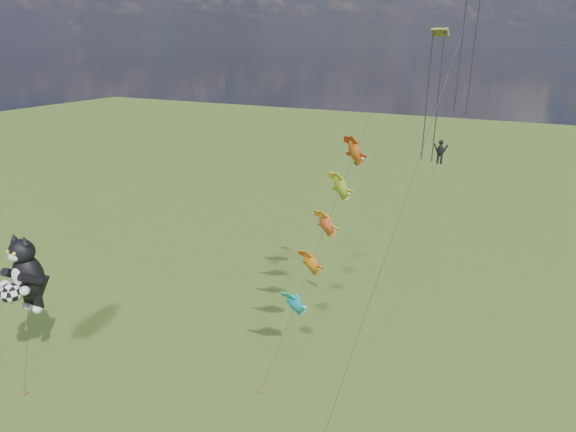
% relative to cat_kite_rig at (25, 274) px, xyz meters
% --- Properties ---
extents(ground, '(300.00, 300.00, 0.00)m').
position_rel_cat_kite_rig_xyz_m(ground, '(6.67, 1.40, -8.21)').
color(ground, '#294411').
extents(cat_kite_rig, '(3.00, 4.31, 11.21)m').
position_rel_cat_kite_rig_xyz_m(cat_kite_rig, '(0.00, 0.00, 0.00)').
color(cat_kite_rig, brown).
rests_on(cat_kite_rig, ground).
extents(fish_windsock_rig, '(2.73, 15.81, 18.10)m').
position_rel_cat_kite_rig_xyz_m(fish_windsock_rig, '(17.66, 13.83, 1.96)').
color(fish_windsock_rig, brown).
rests_on(fish_windsock_rig, ground).
extents(parafoil_rig, '(4.81, 17.20, 27.38)m').
position_rel_cat_kite_rig_xyz_m(parafoil_rig, '(25.71, 13.21, 11.02)').
color(parafoil_rig, brown).
rests_on(parafoil_rig, ground).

